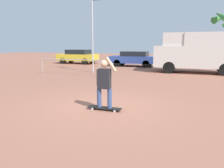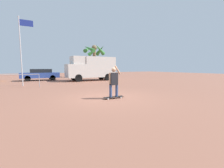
% 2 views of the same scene
% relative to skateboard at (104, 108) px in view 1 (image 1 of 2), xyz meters
% --- Properties ---
extents(ground_plane, '(80.00, 80.00, 0.00)m').
position_rel_skateboard_xyz_m(ground_plane, '(-0.16, 0.36, -0.08)').
color(ground_plane, '#935B47').
extents(skateboard, '(1.11, 0.23, 0.09)m').
position_rel_skateboard_xyz_m(skateboard, '(0.00, 0.00, 0.00)').
color(skateboard, black).
rests_on(skateboard, ground_plane).
extents(person_skateboarder, '(0.68, 0.22, 1.59)m').
position_rel_skateboard_xyz_m(person_skateboarder, '(-0.00, 0.00, 0.85)').
color(person_skateboarder, '#384C7A').
rests_on(person_skateboarder, skateboard).
extents(camper_van, '(5.87, 2.10, 2.87)m').
position_rel_skateboard_xyz_m(camper_van, '(2.95, 10.78, 1.50)').
color(camper_van, black).
rests_on(camper_van, ground_plane).
extents(parked_car_blue, '(4.36, 1.78, 1.41)m').
position_rel_skateboard_xyz_m(parked_car_blue, '(-2.60, 13.88, 0.68)').
color(parked_car_blue, black).
rests_on(parked_car_blue, ground_plane).
extents(parked_car_yellow, '(4.24, 1.90, 1.50)m').
position_rel_skateboard_xyz_m(parked_car_yellow, '(-9.05, 14.81, 0.73)').
color(parked_car_yellow, black).
rests_on(parked_car_yellow, ground_plane).
extents(flagpole, '(1.12, 0.12, 5.84)m').
position_rel_skateboard_xyz_m(flagpole, '(-4.20, 8.45, 3.31)').
color(flagpole, '#B7B7BC').
rests_on(flagpole, ground_plane).
extents(plaza_railing_segment, '(4.47, 0.05, 1.08)m').
position_rel_skateboard_xyz_m(plaza_railing_segment, '(-5.29, 6.75, 0.83)').
color(plaza_railing_segment, '#99999E').
rests_on(plaza_railing_segment, ground_plane).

